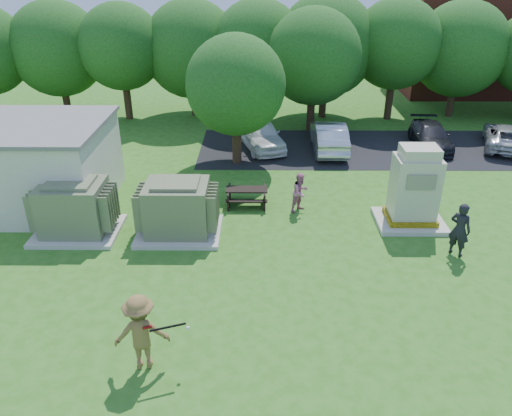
{
  "coord_description": "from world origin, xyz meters",
  "views": [
    {
      "loc": [
        0.14,
        -11.3,
        9.08
      ],
      "look_at": [
        0.0,
        4.0,
        1.3
      ],
      "focal_mm": 35.0,
      "sensor_mm": 36.0,
      "label": 1
    }
  ],
  "objects_px": {
    "transformer_right": "(178,210)",
    "person_by_generator": "(460,229)",
    "picnic_table": "(247,195)",
    "car_dark": "(431,136)",
    "person_at_picnic": "(300,192)",
    "car_silver_a": "(329,136)",
    "car_silver_b": "(506,136)",
    "transformer_left": "(74,209)",
    "batter": "(141,333)",
    "car_white": "(260,134)",
    "generator_cabinet": "(414,191)"
  },
  "relations": [
    {
      "from": "person_by_generator",
      "to": "car_silver_b",
      "type": "distance_m",
      "value": 12.27
    },
    {
      "from": "car_dark",
      "to": "car_white",
      "type": "bearing_deg",
      "value": -175.24
    },
    {
      "from": "transformer_left",
      "to": "car_silver_b",
      "type": "xyz_separation_m",
      "value": [
        19.48,
        9.25,
        -0.35
      ]
    },
    {
      "from": "picnic_table",
      "to": "car_silver_b",
      "type": "xyz_separation_m",
      "value": [
        13.38,
        6.88,
        0.17
      ]
    },
    {
      "from": "picnic_table",
      "to": "car_dark",
      "type": "xyz_separation_m",
      "value": [
        9.46,
        6.91,
        0.17
      ]
    },
    {
      "from": "generator_cabinet",
      "to": "person_by_generator",
      "type": "distance_m",
      "value": 2.42
    },
    {
      "from": "generator_cabinet",
      "to": "batter",
      "type": "height_order",
      "value": "generator_cabinet"
    },
    {
      "from": "transformer_right",
      "to": "picnic_table",
      "type": "relative_size",
      "value": 1.81
    },
    {
      "from": "picnic_table",
      "to": "car_silver_b",
      "type": "bearing_deg",
      "value": 27.23
    },
    {
      "from": "car_silver_a",
      "to": "person_by_generator",
      "type": "bearing_deg",
      "value": 107.05
    },
    {
      "from": "person_at_picnic",
      "to": "car_dark",
      "type": "bearing_deg",
      "value": 3.22
    },
    {
      "from": "person_at_picnic",
      "to": "car_dark",
      "type": "distance_m",
      "value": 10.43
    },
    {
      "from": "person_at_picnic",
      "to": "car_white",
      "type": "bearing_deg",
      "value": 60.29
    },
    {
      "from": "car_dark",
      "to": "person_by_generator",
      "type": "bearing_deg",
      "value": -98.36
    },
    {
      "from": "car_white",
      "to": "car_dark",
      "type": "height_order",
      "value": "car_white"
    },
    {
      "from": "transformer_right",
      "to": "person_at_picnic",
      "type": "height_order",
      "value": "transformer_right"
    },
    {
      "from": "car_silver_a",
      "to": "car_silver_b",
      "type": "xyz_separation_m",
      "value": [
        9.31,
        0.46,
        -0.13
      ]
    },
    {
      "from": "picnic_table",
      "to": "car_dark",
      "type": "relative_size",
      "value": 0.39
    },
    {
      "from": "generator_cabinet",
      "to": "car_white",
      "type": "relative_size",
      "value": 0.7
    },
    {
      "from": "car_white",
      "to": "car_silver_a",
      "type": "relative_size",
      "value": 0.97
    },
    {
      "from": "transformer_left",
      "to": "car_silver_a",
      "type": "distance_m",
      "value": 13.44
    },
    {
      "from": "car_silver_a",
      "to": "car_silver_b",
      "type": "relative_size",
      "value": 1.02
    },
    {
      "from": "generator_cabinet",
      "to": "person_by_generator",
      "type": "relative_size",
      "value": 1.6
    },
    {
      "from": "car_white",
      "to": "car_silver_a",
      "type": "bearing_deg",
      "value": -22.91
    },
    {
      "from": "car_dark",
      "to": "car_silver_b",
      "type": "bearing_deg",
      "value": 3.49
    },
    {
      "from": "picnic_table",
      "to": "person_at_picnic",
      "type": "distance_m",
      "value": 2.2
    },
    {
      "from": "picnic_table",
      "to": "car_white",
      "type": "bearing_deg",
      "value": 85.41
    },
    {
      "from": "generator_cabinet",
      "to": "picnic_table",
      "type": "distance_m",
      "value": 6.43
    },
    {
      "from": "transformer_left",
      "to": "picnic_table",
      "type": "distance_m",
      "value": 6.56
    },
    {
      "from": "transformer_right",
      "to": "car_silver_a",
      "type": "bearing_deg",
      "value": 53.61
    },
    {
      "from": "transformer_right",
      "to": "generator_cabinet",
      "type": "xyz_separation_m",
      "value": [
        8.59,
        0.85,
        0.37
      ]
    },
    {
      "from": "transformer_right",
      "to": "person_by_generator",
      "type": "relative_size",
      "value": 1.57
    },
    {
      "from": "transformer_left",
      "to": "picnic_table",
      "type": "bearing_deg",
      "value": 21.16
    },
    {
      "from": "car_dark",
      "to": "picnic_table",
      "type": "bearing_deg",
      "value": -140.02
    },
    {
      "from": "person_by_generator",
      "to": "car_white",
      "type": "distance_m",
      "value": 12.39
    },
    {
      "from": "person_by_generator",
      "to": "car_silver_b",
      "type": "relative_size",
      "value": 0.43
    },
    {
      "from": "car_silver_a",
      "to": "transformer_right",
      "type": "bearing_deg",
      "value": 53.63
    },
    {
      "from": "transformer_right",
      "to": "car_silver_a",
      "type": "height_order",
      "value": "transformer_right"
    },
    {
      "from": "transformer_right",
      "to": "batter",
      "type": "xyz_separation_m",
      "value": [
        0.11,
        -6.56,
        0.06
      ]
    },
    {
      "from": "picnic_table",
      "to": "person_by_generator",
      "type": "bearing_deg",
      "value": -27.26
    },
    {
      "from": "person_at_picnic",
      "to": "car_silver_a",
      "type": "relative_size",
      "value": 0.35
    },
    {
      "from": "generator_cabinet",
      "to": "car_dark",
      "type": "relative_size",
      "value": 0.72
    },
    {
      "from": "person_by_generator",
      "to": "batter",
      "type": "bearing_deg",
      "value": 72.11
    },
    {
      "from": "batter",
      "to": "car_silver_b",
      "type": "height_order",
      "value": "batter"
    },
    {
      "from": "car_silver_a",
      "to": "batter",
      "type": "bearing_deg",
      "value": 67.49
    },
    {
      "from": "generator_cabinet",
      "to": "picnic_table",
      "type": "relative_size",
      "value": 1.84
    },
    {
      "from": "transformer_left",
      "to": "batter",
      "type": "relative_size",
      "value": 1.46
    },
    {
      "from": "transformer_left",
      "to": "generator_cabinet",
      "type": "height_order",
      "value": "generator_cabinet"
    },
    {
      "from": "car_dark",
      "to": "car_silver_b",
      "type": "height_order",
      "value": "car_silver_b"
    },
    {
      "from": "car_dark",
      "to": "transformer_left",
      "type": "bearing_deg",
      "value": -145.37
    }
  ]
}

